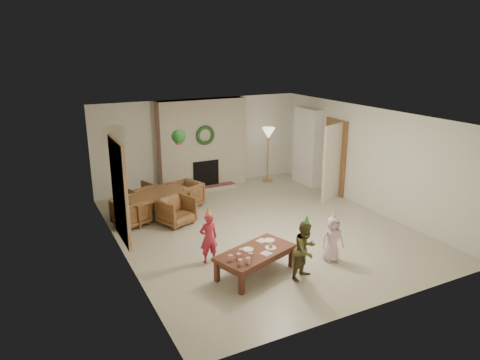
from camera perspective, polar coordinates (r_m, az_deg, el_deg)
floor at (r=9.89m, az=2.61°, el=-6.20°), size 7.00×7.00×0.00m
ceiling at (r=9.20m, az=2.82°, el=8.26°), size 7.00×7.00×0.00m
wall_back at (r=12.54m, az=-5.22°, el=4.77°), size 7.00×0.00×7.00m
wall_front at (r=6.83m, az=17.43°, el=-6.63°), size 7.00×0.00×7.00m
wall_left at (r=8.46m, az=-15.26°, el=-1.84°), size 0.00×7.00×7.00m
wall_right at (r=11.22m, az=16.19°, el=2.68°), size 0.00×7.00×7.00m
fireplace_mass at (r=12.36m, az=-4.87°, el=4.59°), size 2.50×0.40×2.50m
fireplace_hearth at (r=12.36m, az=-4.12°, el=-1.11°), size 1.60×0.30×0.12m
fireplace_firebox at (r=12.39m, az=-4.46°, el=0.82°), size 0.75×0.12×0.75m
fireplace_wreath at (r=12.09m, az=-4.49°, el=5.78°), size 0.54×0.10×0.54m
floor_lamp_base at (r=13.25m, az=3.58°, el=-0.04°), size 0.30×0.30×0.03m
floor_lamp_post at (r=13.05m, az=3.64°, el=3.04°), size 0.03×0.03×1.45m
floor_lamp_shade at (r=12.90m, az=3.69°, el=6.05°), size 0.39×0.39×0.32m
bookshelf_carcass at (r=12.88m, az=8.69°, el=4.29°), size 0.30×1.00×2.20m
bookshelf_shelf_a at (r=13.02m, az=8.49°, el=1.49°), size 0.30×0.92×0.03m
bookshelf_shelf_b at (r=12.92m, az=8.56°, el=3.20°), size 0.30×0.92×0.03m
bookshelf_shelf_c at (r=12.83m, az=8.64°, el=4.93°), size 0.30×0.92×0.03m
bookshelf_shelf_d at (r=12.76m, az=8.72°, el=6.69°), size 0.30×0.92×0.03m
books_row_lower at (r=12.86m, az=8.82°, el=1.92°), size 0.20×0.40×0.24m
books_row_mid at (r=12.92m, az=8.39°, el=3.84°), size 0.20×0.44×0.24m
books_row_upper at (r=12.72m, az=8.85°, el=5.41°), size 0.20×0.36×0.22m
door_frame at (r=12.12m, az=12.14°, el=2.90°), size 0.05×0.86×2.04m
door_leaf at (r=11.60m, az=11.83°, el=2.20°), size 0.77×0.32×2.00m
curtain_panel at (r=8.66m, az=-15.28°, el=-1.42°), size 0.06×1.20×2.00m
dining_table at (r=10.62m, az=-10.67°, el=-3.16°), size 1.85×1.42×0.57m
dining_chair_near at (r=10.08m, az=-8.21°, el=-3.98°), size 0.88×0.89×0.63m
dining_chair_far at (r=11.17m, az=-12.90°, el=-2.13°), size 0.88×0.89×0.63m
dining_chair_left at (r=10.23m, az=-13.88°, el=-3.99°), size 0.89×0.88×0.63m
dining_chair_right at (r=11.13m, az=-7.00°, el=-1.87°), size 0.89×0.88×0.63m
hanging_plant_cord at (r=10.08m, az=-7.98°, el=6.87°), size 0.01×0.01×0.70m
hanging_plant_pot at (r=10.15m, az=-7.90°, el=4.93°), size 0.16×0.16×0.12m
hanging_plant_foliage at (r=10.12m, az=-7.93°, el=5.59°), size 0.32×0.32×0.32m
coffee_table_top at (r=7.86m, az=2.01°, el=-9.35°), size 1.60×1.15×0.07m
coffee_table_apron at (r=7.89m, az=2.00°, el=-9.85°), size 1.46×1.01×0.09m
coffee_leg_fl at (r=7.36m, az=0.19°, el=-13.24°), size 0.10×0.10×0.38m
coffee_leg_fr at (r=8.24m, az=6.65°, el=-9.86°), size 0.10×0.10×0.38m
coffee_leg_bl at (r=7.73m, az=-3.00°, el=-11.68°), size 0.10×0.10×0.38m
coffee_leg_br at (r=8.57m, az=3.52°, el=-8.66°), size 0.10×0.10×0.38m
cup_a at (r=7.36m, az=0.02°, el=-10.55°), size 0.10×0.10×0.10m
cup_b at (r=7.50m, az=-1.21°, el=-10.00°), size 0.10×0.10×0.10m
cup_c at (r=7.41m, az=1.07°, el=-10.35°), size 0.10×0.10×0.10m
cup_d at (r=7.55m, az=-0.18°, el=-9.81°), size 0.10×0.10×0.10m
cup_e at (r=7.56m, az=1.39°, el=-9.74°), size 0.10×0.10×0.10m
cup_f at (r=7.70m, az=0.17°, el=-9.22°), size 0.10×0.10×0.10m
plate_a at (r=7.89m, az=1.01°, el=-8.93°), size 0.25×0.25×0.01m
plate_b at (r=7.96m, az=3.97°, el=-8.70°), size 0.25×0.25×0.01m
plate_c at (r=8.25m, az=3.81°, el=-7.75°), size 0.25×0.25×0.01m
food_scoop at (r=7.94m, az=3.98°, el=-8.42°), size 0.10×0.10×0.08m
napkin_left at (r=7.76m, az=3.40°, el=-9.43°), size 0.21×0.21×0.01m
napkin_right at (r=8.22m, az=2.82°, el=-7.82°), size 0.21×0.21×0.01m
child_red at (r=8.25m, az=-4.08°, el=-7.49°), size 0.36×0.24×0.97m
party_hat_red at (r=8.04m, az=-4.15°, el=-4.09°), size 0.17×0.17×0.18m
child_plaid at (r=7.78m, az=8.44°, el=-8.91°), size 0.61×0.54×1.05m
party_hat_plaid at (r=7.55m, az=8.62°, el=-5.08°), size 0.12×0.12×0.17m
child_pink at (r=8.47m, az=11.85°, el=-7.48°), size 0.49×0.37×0.88m
party_hat_pink at (r=8.28m, az=12.05°, el=-4.48°), size 0.15×0.15×0.16m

